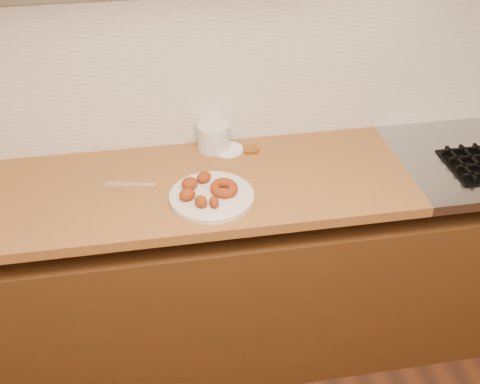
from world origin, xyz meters
name	(u,v)px	position (x,y,z in m)	size (l,w,h in m)	color
wall_back	(262,31)	(0.00, 2.00, 1.35)	(4.00, 0.02, 2.70)	tan
base_cabinet	(272,273)	(0.00, 1.69, 0.39)	(3.60, 0.60, 0.77)	#4A2811
butcher_block	(104,195)	(-0.65, 1.69, 0.88)	(2.30, 0.62, 0.04)	#985C2F
backsplash	(262,69)	(0.00, 1.99, 1.20)	(3.60, 0.02, 0.60)	beige
donut_plate	(212,196)	(-0.27, 1.57, 0.91)	(0.31, 0.31, 0.02)	beige
ring_donut	(224,188)	(-0.22, 1.58, 0.93)	(0.10, 0.10, 0.03)	#923711
fried_dough_chunks	(197,190)	(-0.32, 1.58, 0.94)	(0.14, 0.23, 0.05)	#923711
plastic_tub	(213,137)	(-0.21, 1.92, 0.95)	(0.13, 0.13, 0.11)	silver
tub_lid	(228,150)	(-0.16, 1.89, 0.90)	(0.13, 0.13, 0.01)	white
brass_jar_lid	(251,149)	(-0.06, 1.88, 0.91)	(0.07, 0.07, 0.01)	#A86B27
wooden_utensil	(131,186)	(-0.55, 1.69, 0.91)	(0.19, 0.02, 0.01)	#96754D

